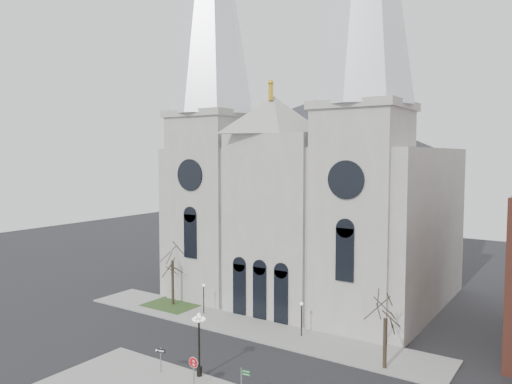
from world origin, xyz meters
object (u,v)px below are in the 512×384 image
Objects in this scene: one_way_sign at (161,355)px; stop_sign at (194,366)px; globe_lamp at (199,337)px; street_name_sign at (242,382)px.

stop_sign is at bearing -20.26° from one_way_sign.
street_name_sign is (5.08, -1.36, -1.75)m from globe_lamp.
street_name_sign is at bearing -13.53° from one_way_sign.
street_name_sign is (8.02, -0.16, 0.02)m from one_way_sign.
globe_lamp is at bearing 137.67° from stop_sign.
stop_sign is 0.47× the size of globe_lamp.
stop_sign reaches higher than one_way_sign.
stop_sign is at bearing 176.83° from street_name_sign.
stop_sign is 2.46m from globe_lamp.
globe_lamp is 2.11× the size of street_name_sign.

